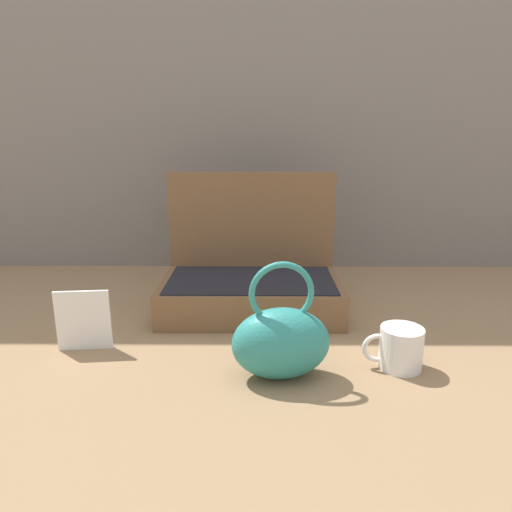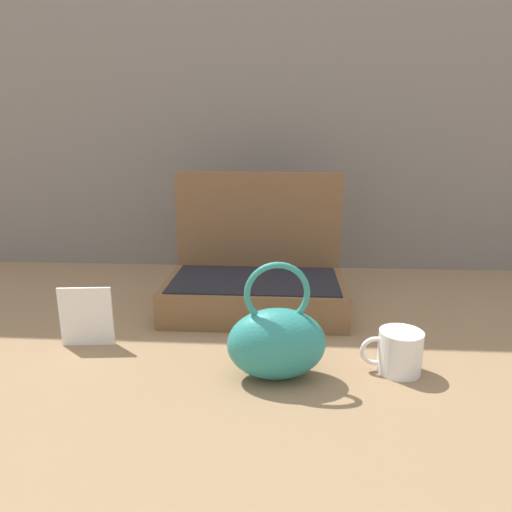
{
  "view_description": "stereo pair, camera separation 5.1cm",
  "coord_description": "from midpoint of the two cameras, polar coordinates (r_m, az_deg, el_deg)",
  "views": [
    {
      "loc": [
        -0.01,
        -0.92,
        0.44
      ],
      "look_at": [
        -0.01,
        -0.02,
        0.19
      ],
      "focal_mm": 32.56,
      "sensor_mm": 36.0,
      "label": 1
    },
    {
      "loc": [
        0.04,
        -0.92,
        0.44
      ],
      "look_at": [
        -0.01,
        -0.02,
        0.19
      ],
      "focal_mm": 32.56,
      "sensor_mm": 36.0,
      "label": 2
    }
  ],
  "objects": [
    {
      "name": "ground_plane",
      "position": [
        1.02,
        -0.66,
        -10.13
      ],
      "size": [
        6.0,
        6.0,
        0.0
      ],
      "primitive_type": "plane",
      "color": "#8C6D4C"
    },
    {
      "name": "back_wall",
      "position": [
        1.52,
        -0.3,
        25.24
      ],
      "size": [
        3.2,
        0.06,
        1.4
      ],
      "primitive_type": "cube",
      "color": "gray",
      "rests_on": "ground_plane"
    },
    {
      "name": "open_suitcase",
      "position": [
        1.16,
        -1.85,
        -2.77
      ],
      "size": [
        0.43,
        0.27,
        0.33
      ],
      "color": "brown",
      "rests_on": "ground_plane"
    },
    {
      "name": "teal_pouch_handbag",
      "position": [
        0.84,
        1.34,
        -10.36
      ],
      "size": [
        0.19,
        0.12,
        0.22
      ],
      "color": "teal",
      "rests_on": "ground_plane"
    },
    {
      "name": "coffee_mug",
      "position": [
        0.92,
        15.71,
        -10.84
      ],
      "size": [
        0.11,
        0.08,
        0.08
      ],
      "color": "white",
      "rests_on": "ground_plane"
    },
    {
      "name": "info_card_left",
      "position": [
        1.02,
        -21.8,
        -7.37
      ],
      "size": [
        0.11,
        0.02,
        0.13
      ],
      "primitive_type": "cube",
      "rotation": [
        0.0,
        0.0,
        0.1
      ],
      "color": "white",
      "rests_on": "ground_plane"
    }
  ]
}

